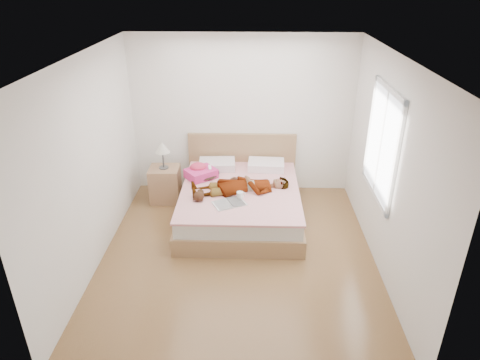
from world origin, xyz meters
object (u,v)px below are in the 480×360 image
at_px(coffee_mug, 240,195).
at_px(nightstand, 165,182).
at_px(woman, 241,183).
at_px(bed, 240,200).
at_px(phone, 210,167).
at_px(towel, 200,172).
at_px(magazine, 229,203).
at_px(plush_toy, 199,195).

height_order(coffee_mug, nightstand, nightstand).
bearing_deg(nightstand, woman, -24.12).
height_order(bed, nightstand, nightstand).
relative_size(woman, phone, 16.18).
height_order(towel, magazine, towel).
xyz_separation_m(phone, magazine, (0.35, -0.84, -0.16)).
bearing_deg(magazine, coffee_mug, 47.58).
height_order(woman, phone, woman).
bearing_deg(nightstand, phone, -12.13).
height_order(coffee_mug, plush_toy, plush_toy).
distance_m(woman, towel, 0.76).
distance_m(woman, coffee_mug, 0.28).
height_order(bed, towel, bed).
bearing_deg(phone, magazine, -78.71).
bearing_deg(plush_toy, bed, 38.31).
distance_m(woman, bed, 0.36).
distance_m(towel, plush_toy, 0.73).
height_order(magazine, nightstand, nightstand).
bearing_deg(coffee_mug, bed, 91.27).
height_order(phone, towel, towel).
relative_size(towel, coffee_mug, 3.93).
relative_size(phone, nightstand, 0.09).
xyz_separation_m(woman, towel, (-0.65, 0.40, -0.01)).
bearing_deg(bed, coffee_mug, -88.73).
height_order(bed, magazine, bed).
bearing_deg(towel, plush_toy, -84.91).
bearing_deg(coffee_mug, plush_toy, -174.54).
xyz_separation_m(phone, nightstand, (-0.76, 0.16, -0.34)).
relative_size(phone, coffee_mug, 0.64).
xyz_separation_m(woman, coffee_mug, (-0.01, -0.28, -0.05)).
xyz_separation_m(towel, plush_toy, (0.07, -0.73, -0.02)).
xyz_separation_m(phone, towel, (-0.15, -0.00, -0.08)).
height_order(woman, nightstand, nightstand).
height_order(magazine, coffee_mug, coffee_mug).
relative_size(plush_toy, nightstand, 0.24).
bearing_deg(nightstand, coffee_mug, -34.03).
bearing_deg(nightstand, plush_toy, -53.30).
bearing_deg(towel, phone, 1.81).
height_order(towel, coffee_mug, towel).
bearing_deg(towel, bed, -23.82).
distance_m(phone, plush_toy, 0.75).
distance_m(phone, coffee_mug, 0.85).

